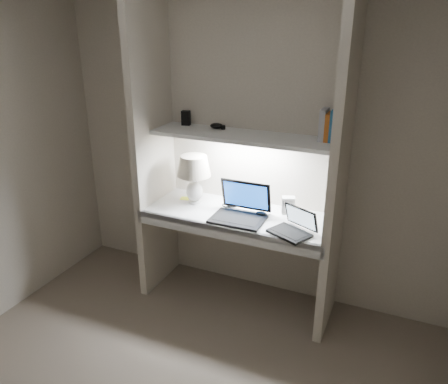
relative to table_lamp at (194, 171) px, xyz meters
The scene contains 17 objects.
back_wall 0.50m from the table_lamp, 29.60° to the left, with size 3.20×0.01×2.50m, color beige.
alcove_panel_left 0.40m from the table_lamp, behind, with size 0.06×0.55×2.50m, color beige.
alcove_panel_right 1.15m from the table_lamp, ahead, with size 0.06×0.55×2.50m, color beige.
desk 0.49m from the table_lamp, ahead, with size 1.40×0.55×0.04m, color white.
desk_apron 0.59m from the table_lamp, 38.12° to the right, with size 1.46×0.03×0.10m, color silver.
shelf 0.51m from the table_lamp, ahead, with size 1.40×0.36×0.03m, color silver.
strip_light 0.49m from the table_lamp, ahead, with size 0.60×0.04×0.01m, color white.
table_lamp is the anchor object (origin of this frame).
laptop_main 0.50m from the table_lamp, 13.85° to the right, with size 0.39×0.34×0.26m.
laptop_netbook 0.93m from the table_lamp, 12.98° to the right, with size 0.35×0.33×0.18m.
speaker 0.78m from the table_lamp, ahead, with size 0.09×0.07×0.13m, color silver.
mouse 0.63m from the table_lamp, ahead, with size 0.09×0.06×0.03m, color black.
cable_coil 0.41m from the table_lamp, 15.03° to the left, with size 0.11×0.11×0.01m, color black.
sticky_note 0.29m from the table_lamp, 157.94° to the left, with size 0.07×0.07×0.00m, color #DEEE32.
book_row 1.13m from the table_lamp, ahead, with size 0.21×0.15×0.22m.
shelf_box 0.44m from the table_lamp, 132.70° to the left, with size 0.07×0.05×0.11m, color black.
shelf_gadget 0.40m from the table_lamp, 44.00° to the left, with size 0.10×0.07×0.04m, color black.
Camera 1 is at (1.14, -1.62, 2.15)m, focal length 35.00 mm.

